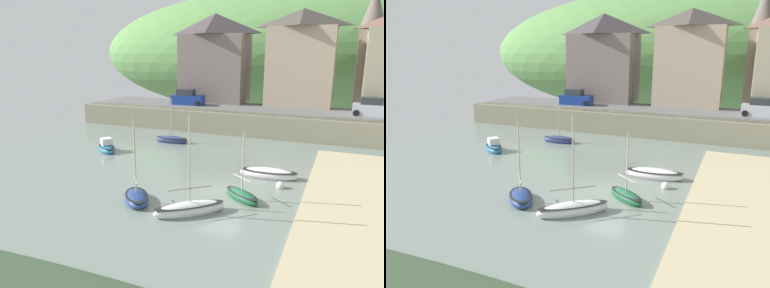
{
  "view_description": "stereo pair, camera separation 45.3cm",
  "coord_description": "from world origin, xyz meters",
  "views": [
    {
      "loc": [
        7.05,
        -21.18,
        8.86
      ],
      "look_at": [
        -3.81,
        3.92,
        1.92
      ],
      "focal_mm": 33.92,
      "sensor_mm": 36.0,
      "label": 1
    },
    {
      "loc": [
        7.47,
        -21.0,
        8.86
      ],
      "look_at": [
        -3.81,
        3.92,
        1.92
      ],
      "focal_mm": 33.92,
      "sensor_mm": 36.0,
      "label": 2
    }
  ],
  "objects": [
    {
      "name": "ground",
      "position": [
        1.4,
        -9.56,
        0.16
      ],
      "size": [
        48.0,
        41.0,
        0.61
      ],
      "color": "gray"
    },
    {
      "name": "parked_car_by_wall",
      "position": [
        9.52,
        20.7,
        3.2
      ],
      "size": [
        4.16,
        1.85,
        1.95
      ],
      "rotation": [
        0.0,
        0.0,
        -0.04
      ],
      "color": "#B4B6C0",
      "rests_on": "ground"
    },
    {
      "name": "motorboat_with_cabin",
      "position": [
        -4.2,
        -3.67,
        0.29
      ],
      "size": [
        2.86,
        3.09,
        5.36
      ],
      "rotation": [
        0.0,
        0.0,
        -0.9
      ],
      "color": "navy",
      "rests_on": "ground"
    },
    {
      "name": "waterfront_building_left",
      "position": [
        -9.7,
        25.2,
        8.15
      ],
      "size": [
        8.87,
        5.48,
        11.31
      ],
      "color": "slate",
      "rests_on": "ground"
    },
    {
      "name": "sailboat_white_hull",
      "position": [
        -8.95,
        10.66,
        0.29
      ],
      "size": [
        3.41,
        1.33,
        4.67
      ],
      "rotation": [
        0.0,
        0.0,
        0.05
      ],
      "color": "navy",
      "rests_on": "ground"
    },
    {
      "name": "parked_car_near_slipway",
      "position": [
        -11.7,
        20.7,
        3.2
      ],
      "size": [
        4.17,
        1.88,
        1.95
      ],
      "rotation": [
        0.0,
        0.0,
        0.05
      ],
      "color": "navy",
      "rests_on": "ground"
    },
    {
      "name": "sailboat_tall_mast",
      "position": [
        -0.55,
        -3.94,
        0.32
      ],
      "size": [
        3.83,
        3.59,
        5.87
      ],
      "rotation": [
        0.0,
        0.0,
        0.73
      ],
      "color": "white",
      "rests_on": "ground"
    },
    {
      "name": "sailboat_blue_trim",
      "position": [
        2.24,
        3.98,
        0.28
      ],
      "size": [
        4.3,
        1.68,
        0.93
      ],
      "rotation": [
        0.0,
        0.0,
        0.09
      ],
      "color": "white",
      "rests_on": "ground"
    },
    {
      "name": "waterfront_building_centre",
      "position": [
        1.29,
        25.2,
        8.23
      ],
      "size": [
        8.12,
        4.51,
        11.47
      ],
      "color": "tan",
      "rests_on": "ground"
    },
    {
      "name": "mooring_buoy",
      "position": [
        3.41,
        2.17,
        0.17
      ],
      "size": [
        0.57,
        0.57,
        0.57
      ],
      "color": "silver",
      "rests_on": "ground"
    },
    {
      "name": "quay_seawall",
      "position": [
        0.0,
        17.5,
        1.36
      ],
      "size": [
        48.0,
        9.4,
        2.4
      ],
      "color": "gray",
      "rests_on": "ground"
    },
    {
      "name": "fishing_boat_green",
      "position": [
        -12.95,
        5.28,
        0.35
      ],
      "size": [
        3.05,
        2.85,
        1.42
      ],
      "rotation": [
        0.0,
        0.0,
        -0.7
      ],
      "color": "teal",
      "rests_on": "ground"
    },
    {
      "name": "church_with_spire",
      "position": [
        8.88,
        29.2,
        9.59
      ],
      "size": [
        3.0,
        3.0,
        13.94
      ],
      "color": "gray",
      "rests_on": "ground"
    },
    {
      "name": "sailboat_far_left",
      "position": [
        1.57,
        -0.76,
        0.26
      ],
      "size": [
        2.9,
        2.5,
        4.38
      ],
      "rotation": [
        0.0,
        0.0,
        -0.64
      ],
      "color": "#1B5733",
      "rests_on": "ground"
    },
    {
      "name": "hillside_backdrop",
      "position": [
        -5.23,
        55.2,
        8.63
      ],
      "size": [
        80.0,
        44.0,
        24.67
      ],
      "color": "#5B8E4A",
      "rests_on": "ground"
    }
  ]
}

